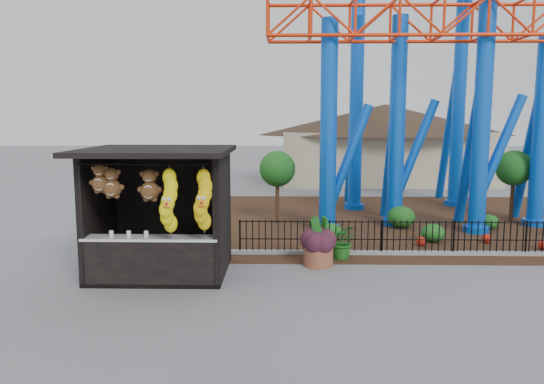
{
  "coord_description": "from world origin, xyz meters",
  "views": [
    {
      "loc": [
        0.03,
        -11.59,
        3.86
      ],
      "look_at": [
        -0.26,
        1.5,
        2.0
      ],
      "focal_mm": 35.0,
      "sensor_mm": 36.0,
      "label": 1
    }
  ],
  "objects_px": {
    "roller_coaster": "(425,45)",
    "potted_plant": "(342,241)",
    "terracotta_planter": "(318,255)",
    "prize_booth": "(159,215)"
  },
  "relations": [
    {
      "from": "terracotta_planter",
      "to": "potted_plant",
      "type": "height_order",
      "value": "potted_plant"
    },
    {
      "from": "terracotta_planter",
      "to": "potted_plant",
      "type": "bearing_deg",
      "value": 43.71
    },
    {
      "from": "prize_booth",
      "to": "terracotta_planter",
      "type": "relative_size",
      "value": 4.51
    },
    {
      "from": "potted_plant",
      "to": "terracotta_planter",
      "type": "bearing_deg",
      "value": -112.97
    },
    {
      "from": "prize_booth",
      "to": "roller_coaster",
      "type": "xyz_separation_m",
      "value": [
        8.09,
        7.31,
        4.92
      ]
    },
    {
      "from": "terracotta_planter",
      "to": "potted_plant",
      "type": "distance_m",
      "value": 0.99
    },
    {
      "from": "potted_plant",
      "to": "roller_coaster",
      "type": "bearing_deg",
      "value": 81.83
    },
    {
      "from": "prize_booth",
      "to": "potted_plant",
      "type": "bearing_deg",
      "value": 19.55
    },
    {
      "from": "prize_booth",
      "to": "potted_plant",
      "type": "height_order",
      "value": "prize_booth"
    },
    {
      "from": "roller_coaster",
      "to": "potted_plant",
      "type": "relative_size",
      "value": 11.07
    }
  ]
}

